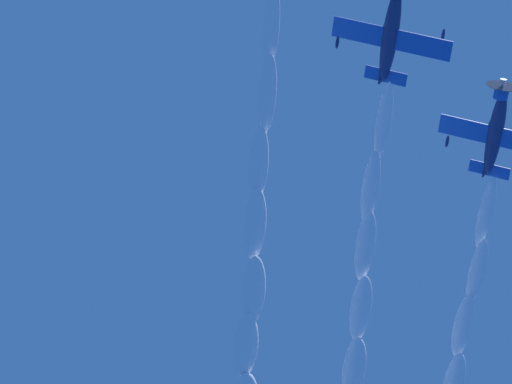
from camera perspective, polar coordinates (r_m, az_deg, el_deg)
name	(u,v)px	position (r m, az deg, el deg)	size (l,w,h in m)	color
airplane_left_wingman	(391,31)	(91.91, 6.58, 7.77)	(8.75, 9.11, 4.58)	navy
airplane_right_wingman	(496,129)	(98.16, 11.60, 3.00)	(8.75, 9.14, 4.51)	navy
smoke_trail_lead	(248,361)	(103.41, -0.41, -8.22)	(54.04, 8.89, 7.90)	white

